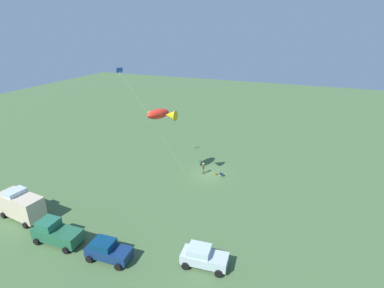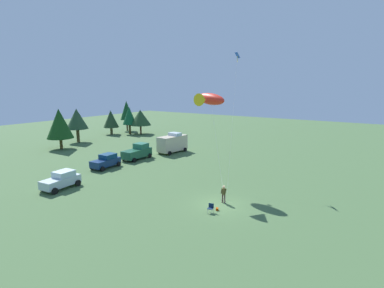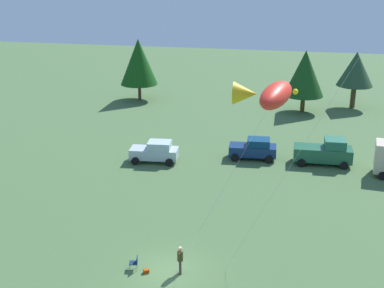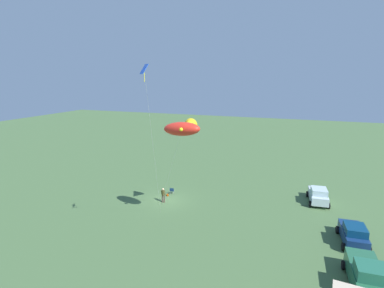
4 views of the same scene
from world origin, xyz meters
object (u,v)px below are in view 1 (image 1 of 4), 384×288
object	(u,v)px
car_navy_hatch	(108,250)
van_camper_beige	(21,205)
folding_chair	(221,173)
car_silver_compact	(203,257)
backpack_on_grass	(216,174)
kite_large_fish	(161,114)
truck_green_flatbed	(56,232)
kite_diamond_blue	(123,76)
person_kite_flyer	(203,167)

from	to	relation	value
car_navy_hatch	van_camper_beige	size ratio (longest dim) A/B	0.77
folding_chair	car_silver_compact	bearing A→B (deg)	-91.44
backpack_on_grass	kite_large_fish	distance (m)	12.39
kite_large_fish	folding_chair	bearing A→B (deg)	-147.60
van_camper_beige	backpack_on_grass	bearing A→B (deg)	-127.40
truck_green_flatbed	kite_large_fish	world-z (taller)	kite_large_fish
kite_diamond_blue	backpack_on_grass	bearing A→B (deg)	-161.31
truck_green_flatbed	kite_diamond_blue	size ratio (longest dim) A/B	0.33
person_kite_flyer	car_silver_compact	bearing A→B (deg)	-85.01
car_navy_hatch	kite_large_fish	world-z (taller)	kite_large_fish
kite_diamond_blue	kite_large_fish	bearing A→B (deg)	173.63
kite_large_fish	kite_diamond_blue	distance (m)	7.20
backpack_on_grass	kite_diamond_blue	size ratio (longest dim) A/B	0.02
car_navy_hatch	backpack_on_grass	bearing A→B (deg)	-105.81
person_kite_flyer	backpack_on_grass	size ratio (longest dim) A/B	5.44
truck_green_flatbed	van_camper_beige	world-z (taller)	van_camper_beige
backpack_on_grass	car_silver_compact	world-z (taller)	car_silver_compact
kite_large_fish	kite_diamond_blue	xyz separation A→B (m)	(5.70, -0.64, 4.34)
car_navy_hatch	kite_diamond_blue	distance (m)	21.98
truck_green_flatbed	van_camper_beige	bearing A→B (deg)	-16.37
van_camper_beige	truck_green_flatbed	bearing A→B (deg)	171.45
car_navy_hatch	van_camper_beige	world-z (taller)	van_camper_beige
person_kite_flyer	folding_chair	bearing A→B (deg)	-12.70
van_camper_beige	kite_large_fish	bearing A→B (deg)	-123.09
van_camper_beige	kite_large_fish	size ratio (longest dim) A/B	0.53
folding_chair	backpack_on_grass	size ratio (longest dim) A/B	2.56
car_silver_compact	van_camper_beige	world-z (taller)	van_camper_beige
folding_chair	truck_green_flatbed	distance (m)	22.59
folding_chair	van_camper_beige	distance (m)	25.32
folding_chair	kite_diamond_blue	size ratio (longest dim) A/B	0.05
person_kite_flyer	kite_large_fish	size ratio (longest dim) A/B	0.16
folding_chair	backpack_on_grass	xyz separation A→B (m)	(0.74, -0.25, -0.38)
backpack_on_grass	car_navy_hatch	distance (m)	20.37
truck_green_flatbed	kite_diamond_blue	world-z (taller)	kite_diamond_blue
car_navy_hatch	kite_large_fish	xyz separation A→B (m)	(1.96, -15.23, 8.80)
kite_large_fish	person_kite_flyer	bearing A→B (deg)	-134.83
person_kite_flyer	backpack_on_grass	world-z (taller)	person_kite_flyer
car_navy_hatch	truck_green_flatbed	distance (m)	6.21
person_kite_flyer	backpack_on_grass	distance (m)	2.17
kite_large_fish	car_silver_compact	bearing A→B (deg)	129.52
car_navy_hatch	kite_diamond_blue	size ratio (longest dim) A/B	0.28
person_kite_flyer	folding_chair	size ratio (longest dim) A/B	2.12
folding_chair	person_kite_flyer	bearing A→B (deg)	169.27
car_silver_compact	kite_diamond_blue	world-z (taller)	kite_diamond_blue
backpack_on_grass	truck_green_flatbed	size ratio (longest dim) A/B	0.06
car_silver_compact	kite_large_fish	bearing A→B (deg)	-55.57
car_navy_hatch	kite_diamond_blue	xyz separation A→B (m)	(7.67, -15.86, 13.14)
folding_chair	kite_diamond_blue	world-z (taller)	kite_diamond_blue
van_camper_beige	kite_diamond_blue	distance (m)	19.51
car_navy_hatch	kite_large_fish	distance (m)	17.70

